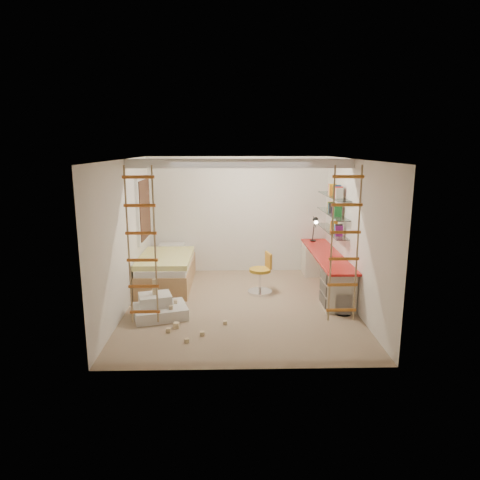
{
  "coord_description": "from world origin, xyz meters",
  "views": [
    {
      "loc": [
        -0.18,
        -7.28,
        2.81
      ],
      "look_at": [
        0.0,
        0.3,
        1.15
      ],
      "focal_mm": 32.0,
      "sensor_mm": 36.0,
      "label": 1
    }
  ],
  "objects_px": {
    "desk": "(325,270)",
    "swivel_chair": "(261,278)",
    "bed": "(167,270)",
    "play_platform": "(159,308)"
  },
  "relations": [
    {
      "from": "desk",
      "to": "play_platform",
      "type": "height_order",
      "value": "desk"
    },
    {
      "from": "desk",
      "to": "swivel_chair",
      "type": "height_order",
      "value": "swivel_chair"
    },
    {
      "from": "bed",
      "to": "swivel_chair",
      "type": "bearing_deg",
      "value": -16.14
    },
    {
      "from": "desk",
      "to": "swivel_chair",
      "type": "bearing_deg",
      "value": -171.81
    },
    {
      "from": "desk",
      "to": "play_platform",
      "type": "relative_size",
      "value": 2.78
    },
    {
      "from": "bed",
      "to": "swivel_chair",
      "type": "distance_m",
      "value": 1.98
    },
    {
      "from": "swivel_chair",
      "to": "bed",
      "type": "bearing_deg",
      "value": 163.86
    },
    {
      "from": "desk",
      "to": "bed",
      "type": "xyz_separation_m",
      "value": [
        -3.2,
        0.36,
        -0.07
      ]
    },
    {
      "from": "desk",
      "to": "bed",
      "type": "height_order",
      "value": "desk"
    },
    {
      "from": "desk",
      "to": "bed",
      "type": "relative_size",
      "value": 1.4
    }
  ]
}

